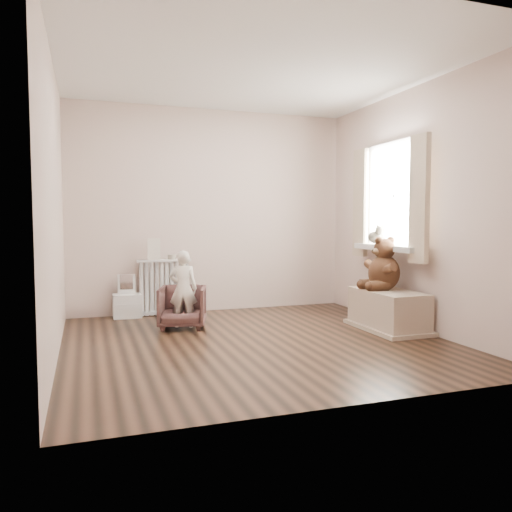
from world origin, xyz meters
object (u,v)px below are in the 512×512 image
object	(u,v)px
armchair	(182,307)
toy_bench	(388,311)
radiator	(164,284)
plush_cat	(376,236)
toy_vanity	(127,295)
child	(183,289)
teddy_bear	(384,267)

from	to	relation	value
armchair	toy_bench	distance (m)	2.24
radiator	plush_cat	xyz separation A→B (m)	(2.30, -1.14, 0.61)
radiator	toy_vanity	bearing A→B (deg)	-176.25
toy_vanity	plush_cat	xyz separation A→B (m)	(2.75, -1.11, 0.72)
toy_bench	armchair	bearing A→B (deg)	158.86
plush_cat	radiator	bearing A→B (deg)	170.54
radiator	child	xyz separation A→B (m)	(0.07, -0.88, 0.05)
toy_bench	teddy_bear	bearing A→B (deg)	86.91
child	toy_bench	distance (m)	2.23
armchair	teddy_bear	size ratio (longest dim) A/B	0.89
toy_bench	toy_vanity	bearing A→B (deg)	148.47
teddy_bear	plush_cat	xyz separation A→B (m)	(0.13, 0.39, 0.33)
child	teddy_bear	distance (m)	2.20
child	toy_bench	xyz separation A→B (m)	(2.08, -0.76, -0.24)
toy_vanity	plush_cat	bearing A→B (deg)	-21.98
radiator	plush_cat	distance (m)	2.64
toy_bench	teddy_bear	size ratio (longest dim) A/B	1.59
child	toy_vanity	bearing A→B (deg)	-41.49
toy_vanity	teddy_bear	distance (m)	3.05
armchair	toy_bench	size ratio (longest dim) A/B	0.56
radiator	child	bearing A→B (deg)	-85.34
plush_cat	child	bearing A→B (deg)	-169.80
armchair	radiator	bearing A→B (deg)	111.48
toy_vanity	plush_cat	distance (m)	3.06
armchair	child	xyz separation A→B (m)	(0.00, -0.05, 0.21)
toy_bench	teddy_bear	xyz separation A→B (m)	(0.01, 0.10, 0.47)
toy_vanity	armchair	bearing A→B (deg)	-56.45
armchair	child	size ratio (longest dim) A/B	0.61
child	teddy_bear	size ratio (longest dim) A/B	1.47
toy_vanity	plush_cat	world-z (taller)	plush_cat
armchair	toy_vanity	bearing A→B (deg)	140.09
radiator	teddy_bear	bearing A→B (deg)	-35.36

